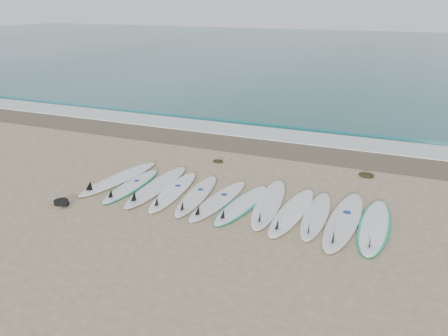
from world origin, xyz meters
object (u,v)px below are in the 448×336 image
at_px(surfboard_0, 118,179).
at_px(surfboard_6, 241,205).
at_px(surfboard_11, 374,226).
at_px(leash_coil, 62,202).

distance_m(surfboard_0, surfboard_6, 3.46).
distance_m(surfboard_0, surfboard_11, 6.32).
relative_size(surfboard_11, leash_coil, 5.64).
height_order(surfboard_11, leash_coil, surfboard_11).
xyz_separation_m(surfboard_0, surfboard_11, (6.32, -0.14, -0.01)).
relative_size(surfboard_0, leash_coil, 6.04).
distance_m(surfboard_6, leash_coil, 4.10).
xyz_separation_m(surfboard_0, surfboard_6, (3.46, -0.20, -0.02)).
bearing_deg(surfboard_6, leash_coil, -151.39).
bearing_deg(leash_coil, surfboard_0, 76.86).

